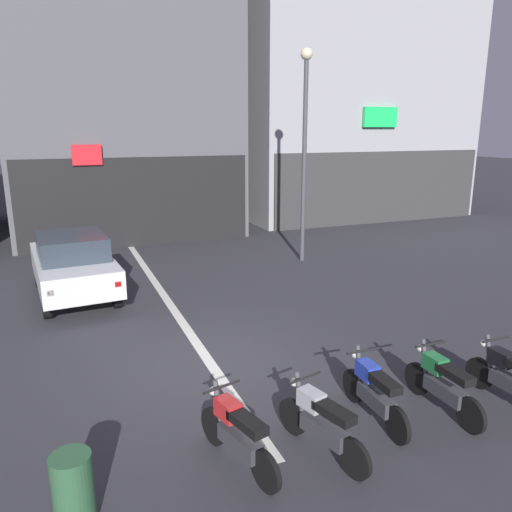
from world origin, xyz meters
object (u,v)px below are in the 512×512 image
(motorcycle_green_row_right_mid, at_px, (442,383))
(motorcycle_red_row_leftmost, at_px, (237,433))
(motorcycle_blue_row_centre, at_px, (374,391))
(car_white_crossing_near, at_px, (73,263))
(motorcycle_silver_row_left_mid, at_px, (321,422))
(street_lamp, at_px, (305,135))
(trash_bin, at_px, (73,491))
(motorcycle_black_row_rightmost, at_px, (510,377))

(motorcycle_green_row_right_mid, bearing_deg, motorcycle_red_row_leftmost, -179.46)
(motorcycle_red_row_leftmost, height_order, motorcycle_blue_row_centre, same)
(car_white_crossing_near, height_order, motorcycle_silver_row_left_mid, car_white_crossing_near)
(street_lamp, xyz_separation_m, motorcycle_blue_row_centre, (-3.22, -8.61, -3.52))
(motorcycle_red_row_leftmost, xyz_separation_m, motorcycle_silver_row_left_mid, (1.10, -0.19, 0.00))
(motorcycle_red_row_leftmost, height_order, motorcycle_green_row_right_mid, same)
(motorcycle_silver_row_left_mid, bearing_deg, trash_bin, -178.26)
(motorcycle_blue_row_centre, distance_m, motorcycle_green_row_right_mid, 1.11)
(street_lamp, bearing_deg, motorcycle_red_row_leftmost, -121.55)
(motorcycle_red_row_leftmost, xyz_separation_m, motorcycle_green_row_right_mid, (3.29, 0.03, 0.00))
(car_white_crossing_near, bearing_deg, street_lamp, 8.92)
(car_white_crossing_near, xyz_separation_m, street_lamp, (7.03, 1.10, 3.09))
(trash_bin, bearing_deg, motorcycle_green_row_right_mid, 3.40)
(car_white_crossing_near, bearing_deg, motorcycle_silver_row_left_mid, -71.12)
(street_lamp, bearing_deg, motorcycle_green_row_right_mid, -103.58)
(car_white_crossing_near, height_order, motorcycle_blue_row_centre, car_white_crossing_near)
(car_white_crossing_near, distance_m, motorcycle_green_row_right_mid, 9.13)
(street_lamp, relative_size, motorcycle_black_row_rightmost, 3.89)
(car_white_crossing_near, bearing_deg, motorcycle_red_row_leftmost, -78.23)
(motorcycle_red_row_leftmost, distance_m, motorcycle_blue_row_centre, 2.21)
(motorcycle_black_row_rightmost, bearing_deg, motorcycle_silver_row_left_mid, 179.70)
(motorcycle_green_row_right_mid, xyz_separation_m, trash_bin, (-5.24, -0.31, -0.03))
(street_lamp, bearing_deg, motorcycle_silver_row_left_mid, -115.62)
(motorcycle_silver_row_left_mid, bearing_deg, car_white_crossing_near, 108.88)
(car_white_crossing_near, distance_m, motorcycle_silver_row_left_mid, 8.37)
(motorcycle_red_row_leftmost, height_order, motorcycle_black_row_rightmost, same)
(street_lamp, height_order, motorcycle_red_row_leftmost, street_lamp)
(car_white_crossing_near, xyz_separation_m, motorcycle_blue_row_centre, (3.80, -7.50, -0.43))
(motorcycle_red_row_leftmost, bearing_deg, motorcycle_black_row_rightmost, -2.68)
(motorcycle_black_row_rightmost, bearing_deg, motorcycle_green_row_right_mid, 167.83)
(motorcycle_silver_row_left_mid, height_order, trash_bin, motorcycle_silver_row_left_mid)
(motorcycle_black_row_rightmost, distance_m, trash_bin, 6.34)
(motorcycle_green_row_right_mid, height_order, motorcycle_black_row_rightmost, same)
(car_white_crossing_near, bearing_deg, motorcycle_blue_row_centre, -63.11)
(motorcycle_green_row_right_mid, relative_size, trash_bin, 1.96)
(motorcycle_blue_row_centre, distance_m, trash_bin, 4.18)
(car_white_crossing_near, relative_size, trash_bin, 4.98)
(car_white_crossing_near, xyz_separation_m, motorcycle_silver_row_left_mid, (2.70, -7.91, -0.43))
(street_lamp, xyz_separation_m, motorcycle_green_row_right_mid, (-2.12, -8.79, -3.52))
(street_lamp, distance_m, motorcycle_blue_row_centre, 9.84)
(street_lamp, relative_size, motorcycle_green_row_right_mid, 3.89)
(motorcycle_blue_row_centre, bearing_deg, motorcycle_green_row_right_mid, -9.59)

